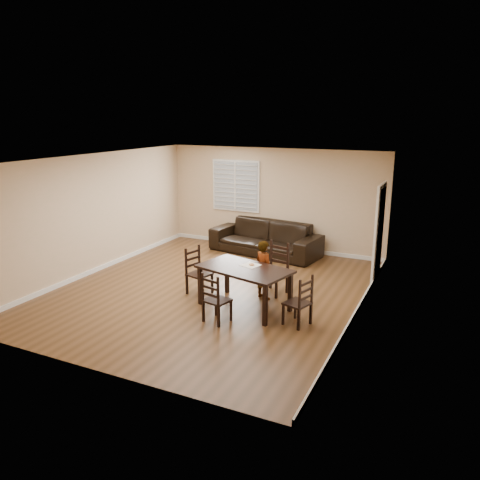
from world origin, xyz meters
name	(u,v)px	position (x,y,z in m)	size (l,w,h in m)	color
ground	(212,290)	(0.00, 0.00, 0.00)	(7.00, 7.00, 0.00)	brown
room	(216,203)	(0.04, 0.18, 1.81)	(6.04, 7.04, 2.72)	#D2AF8E
dining_table	(244,272)	(1.01, -0.55, 0.70)	(1.86, 1.32, 0.79)	black
chair_near	(277,269)	(1.26, 0.50, 0.48)	(0.57, 0.54, 1.05)	black
chair_far	(213,301)	(0.80, -1.41, 0.41)	(0.49, 0.47, 0.91)	black
chair_left	(195,272)	(-0.23, -0.25, 0.44)	(0.50, 0.52, 0.96)	black
chair_right	(303,304)	(2.24, -0.86, 0.41)	(0.49, 0.50, 0.91)	black
child	(264,270)	(1.15, 0.04, 0.59)	(0.43, 0.28, 1.18)	gray
napkin	(251,265)	(1.05, -0.37, 0.79)	(0.30, 0.30, 0.00)	beige
donut	(252,264)	(1.07, -0.37, 0.81)	(0.10, 0.10, 0.04)	#CE844A
sofa	(265,238)	(0.00, 2.94, 0.42)	(2.88, 1.13, 0.84)	black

